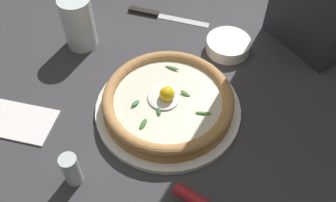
{
  "coord_description": "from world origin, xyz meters",
  "views": [
    {
      "loc": [
        0.45,
        -0.27,
        0.63
      ],
      "look_at": [
        0.04,
        -0.01,
        0.03
      ],
      "focal_mm": 40.46,
      "sensor_mm": 36.0,
      "label": 1
    }
  ],
  "objects_px": {
    "side_bowl": "(228,45)",
    "folded_napkin": "(20,121)",
    "pizza": "(168,101)",
    "drinking_glass": "(79,26)",
    "table_knife": "(156,14)",
    "pepper_shaker": "(71,170)"
  },
  "relations": [
    {
      "from": "pizza",
      "to": "folded_napkin",
      "type": "xyz_separation_m",
      "value": [
        -0.13,
        -0.28,
        -0.03
      ]
    },
    {
      "from": "drinking_glass",
      "to": "pepper_shaker",
      "type": "relative_size",
      "value": 1.79
    },
    {
      "from": "table_knife",
      "to": "drinking_glass",
      "type": "xyz_separation_m",
      "value": [
        -0.0,
        -0.21,
        0.05
      ]
    },
    {
      "from": "pizza",
      "to": "side_bowl",
      "type": "xyz_separation_m",
      "value": [
        -0.08,
        0.22,
        -0.02
      ]
    },
    {
      "from": "side_bowl",
      "to": "folded_napkin",
      "type": "bearing_deg",
      "value": -95.86
    },
    {
      "from": "drinking_glass",
      "to": "folded_napkin",
      "type": "height_order",
      "value": "drinking_glass"
    },
    {
      "from": "side_bowl",
      "to": "pepper_shaker",
      "type": "xyz_separation_m",
      "value": [
        0.13,
        -0.45,
        0.02
      ]
    },
    {
      "from": "pizza",
      "to": "drinking_glass",
      "type": "distance_m",
      "value": 0.3
    },
    {
      "from": "folded_napkin",
      "to": "pepper_shaker",
      "type": "height_order",
      "value": "pepper_shaker"
    },
    {
      "from": "folded_napkin",
      "to": "side_bowl",
      "type": "bearing_deg",
      "value": 84.14
    },
    {
      "from": "table_knife",
      "to": "folded_napkin",
      "type": "distance_m",
      "value": 0.44
    },
    {
      "from": "side_bowl",
      "to": "folded_napkin",
      "type": "relative_size",
      "value": 0.75
    },
    {
      "from": "pizza",
      "to": "table_knife",
      "type": "xyz_separation_m",
      "value": [
        -0.29,
        0.14,
        -0.03
      ]
    },
    {
      "from": "pizza",
      "to": "folded_napkin",
      "type": "relative_size",
      "value": 1.93
    },
    {
      "from": "drinking_glass",
      "to": "folded_napkin",
      "type": "xyz_separation_m",
      "value": [
        0.15,
        -0.21,
        -0.05
      ]
    },
    {
      "from": "drinking_glass",
      "to": "side_bowl",
      "type": "bearing_deg",
      "value": 54.47
    },
    {
      "from": "pepper_shaker",
      "to": "side_bowl",
      "type": "bearing_deg",
      "value": 106.0
    },
    {
      "from": "pizza",
      "to": "pepper_shaker",
      "type": "bearing_deg",
      "value": -78.61
    },
    {
      "from": "drinking_glass",
      "to": "pepper_shaker",
      "type": "xyz_separation_m",
      "value": [
        0.33,
        -0.16,
        -0.02
      ]
    },
    {
      "from": "side_bowl",
      "to": "pepper_shaker",
      "type": "bearing_deg",
      "value": -74.0
    },
    {
      "from": "drinking_glass",
      "to": "pizza",
      "type": "bearing_deg",
      "value": 13.28
    },
    {
      "from": "pizza",
      "to": "pepper_shaker",
      "type": "distance_m",
      "value": 0.23
    }
  ]
}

